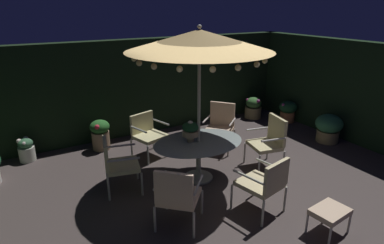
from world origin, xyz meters
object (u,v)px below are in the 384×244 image
at_px(potted_plant_front_corner, 329,127).
at_px(potted_plant_right_far, 288,110).
at_px(patio_chair_south, 117,161).
at_px(potted_plant_right_near, 26,149).
at_px(patio_umbrella, 199,41).
at_px(patio_chair_southeast, 147,132).
at_px(potted_plant_back_right, 253,108).
at_px(patio_chair_east, 220,124).
at_px(ottoman_footrest, 330,213).
at_px(potted_plant_back_center, 100,134).
at_px(patio_chair_northeast, 270,139).
at_px(patio_chair_north, 265,182).
at_px(patio_chair_southwest, 177,194).
at_px(patio_dining_table, 199,148).
at_px(centerpiece_planter, 190,130).

bearing_deg(potted_plant_front_corner, potted_plant_right_far, 82.30).
distance_m(patio_chair_south, potted_plant_right_near, 2.45).
bearing_deg(patio_umbrella, patio_chair_southeast, 107.16).
height_order(patio_umbrella, potted_plant_right_near, patio_umbrella).
height_order(potted_plant_right_near, potted_plant_back_right, potted_plant_back_right).
distance_m(potted_plant_right_near, potted_plant_front_corner, 6.70).
bearing_deg(potted_plant_right_near, potted_plant_front_corner, -21.00).
xyz_separation_m(patio_chair_east, ottoman_footrest, (-0.34, -3.20, -0.24)).
distance_m(potted_plant_back_center, potted_plant_right_far, 5.02).
height_order(patio_chair_northeast, potted_plant_front_corner, patio_chair_northeast).
relative_size(patio_umbrella, patio_chair_southeast, 3.04).
distance_m(patio_chair_southeast, patio_chair_south, 1.46).
xyz_separation_m(patio_chair_north, potted_plant_front_corner, (3.23, 1.42, -0.19)).
bearing_deg(patio_umbrella, potted_plant_front_corner, -0.25).
height_order(patio_chair_southwest, potted_plant_back_center, patio_chair_southwest).
relative_size(patio_chair_northeast, potted_plant_right_near, 2.04).
relative_size(patio_chair_south, patio_chair_southwest, 0.97).
height_order(patio_dining_table, potted_plant_right_near, patio_dining_table).
distance_m(patio_dining_table, patio_umbrella, 1.89).
height_order(patio_chair_northeast, patio_chair_east, patio_chair_northeast).
bearing_deg(patio_chair_north, potted_plant_right_near, 128.41).
distance_m(ottoman_footrest, potted_plant_back_right, 5.04).
bearing_deg(patio_chair_northeast, potted_plant_front_corner, 7.47).
relative_size(patio_dining_table, patio_chair_north, 1.80).
distance_m(patio_chair_northeast, potted_plant_right_near, 4.96).
relative_size(patio_chair_northeast, potted_plant_back_right, 1.73).
bearing_deg(patio_chair_southwest, patio_umbrella, 47.39).
relative_size(patio_chair_north, patio_chair_southeast, 1.03).
height_order(centerpiece_planter, potted_plant_back_center, centerpiece_planter).
bearing_deg(potted_plant_right_near, patio_chair_east, -20.49).
xyz_separation_m(patio_chair_southeast, ottoman_footrest, (1.22, -3.65, -0.20)).
relative_size(patio_chair_east, potted_plant_right_far, 1.75).
distance_m(patio_dining_table, potted_plant_front_corner, 3.55).
bearing_deg(patio_chair_east, patio_chair_southeast, 164.06).
xyz_separation_m(centerpiece_planter, patio_chair_southeast, (-0.30, 1.32, -0.43)).
bearing_deg(potted_plant_right_far, potted_plant_back_center, 171.72).
relative_size(patio_chair_northeast, potted_plant_right_far, 1.77).
distance_m(patio_umbrella, potted_plant_right_far, 4.58).
bearing_deg(ottoman_footrest, patio_dining_table, 109.31).
distance_m(patio_umbrella, ottoman_footrest, 3.23).
relative_size(potted_plant_front_corner, potted_plant_back_right, 1.11).
bearing_deg(patio_dining_table, patio_chair_southeast, 107.17).
bearing_deg(patio_dining_table, potted_plant_right_near, 138.70).
height_order(patio_umbrella, potted_plant_front_corner, patio_umbrella).
distance_m(centerpiece_planter, patio_chair_northeast, 1.66).
height_order(patio_chair_southwest, potted_plant_back_right, patio_chair_southwest).
bearing_deg(potted_plant_right_near, patio_umbrella, -41.30).
distance_m(patio_umbrella, potted_plant_right_near, 4.27).
height_order(patio_chair_north, patio_chair_southwest, patio_chair_southwest).
relative_size(patio_umbrella, patio_chair_northeast, 2.68).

